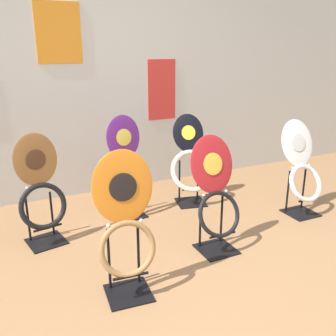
{
  "coord_description": "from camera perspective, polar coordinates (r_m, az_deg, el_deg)",
  "views": [
    {
      "loc": [
        -0.9,
        -1.56,
        1.52
      ],
      "look_at": [
        0.39,
        1.15,
        0.55
      ],
      "focal_mm": 40.0,
      "sensor_mm": 36.0,
      "label": 1
    }
  ],
  "objects": [
    {
      "name": "ground_plane",
      "position": [
        2.35,
        3.83,
        -22.29
      ],
      "size": [
        14.0,
        14.0,
        0.0
      ],
      "primitive_type": "plane",
      "color": "#8E6642"
    },
    {
      "name": "wall_back",
      "position": [
        3.96,
        -12.71,
        14.35
      ],
      "size": [
        8.0,
        0.07,
        2.6
      ],
      "color": "silver",
      "rests_on": "ground_plane"
    },
    {
      "name": "toilet_seat_display_jazz_black",
      "position": [
        3.73,
        3.51,
        0.63
      ],
      "size": [
        0.48,
        0.44,
        0.89
      ],
      "color": "black",
      "rests_on": "ground_plane"
    },
    {
      "name": "toilet_seat_display_white_plain",
      "position": [
        3.71,
        19.68,
        -0.12
      ],
      "size": [
        0.37,
        0.37,
        0.88
      ],
      "color": "black",
      "rests_on": "ground_plane"
    },
    {
      "name": "toilet_seat_display_purple_note",
      "position": [
        3.43,
        -6.29,
        -0.32
      ],
      "size": [
        0.42,
        0.31,
        0.95
      ],
      "color": "black",
      "rests_on": "ground_plane"
    },
    {
      "name": "toilet_seat_display_orange_sun",
      "position": [
        2.34,
        -6.44,
        -9.61
      ],
      "size": [
        0.38,
        0.3,
        0.95
      ],
      "color": "black",
      "rests_on": "ground_plane"
    },
    {
      "name": "toilet_seat_display_crimson_swirl",
      "position": [
        2.87,
        7.22,
        -3.88
      ],
      "size": [
        0.37,
        0.33,
        0.9
      ],
      "color": "black",
      "rests_on": "ground_plane"
    },
    {
      "name": "toilet_seat_display_woodgrain",
      "position": [
        3.11,
        -18.75,
        -4.13
      ],
      "size": [
        0.4,
        0.33,
        0.9
      ],
      "color": "black",
      "rests_on": "ground_plane"
    }
  ]
}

